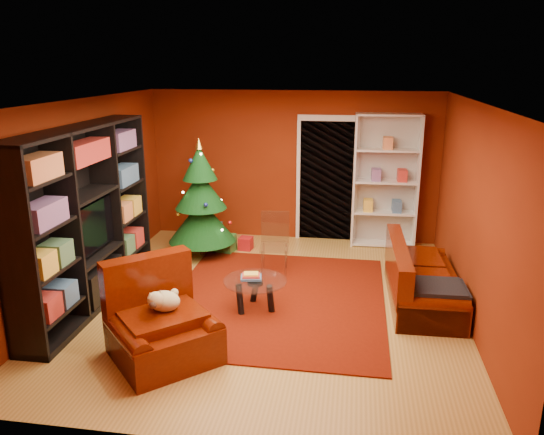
% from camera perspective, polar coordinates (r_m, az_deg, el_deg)
% --- Properties ---
extents(floor, '(5.00, 5.50, 0.05)m').
position_cam_1_polar(floor, '(7.12, -0.51, -9.23)').
color(floor, '#A87D33').
rests_on(floor, ground).
extents(ceiling, '(5.00, 5.50, 0.05)m').
position_cam_1_polar(ceiling, '(6.44, -0.57, 12.56)').
color(ceiling, silver).
rests_on(ceiling, wall_back).
extents(wall_back, '(5.00, 0.05, 2.60)m').
position_cam_1_polar(wall_back, '(9.34, 2.29, 5.54)').
color(wall_back, maroon).
rests_on(wall_back, ground).
extents(wall_left, '(0.05, 5.50, 2.60)m').
position_cam_1_polar(wall_left, '(7.49, -19.98, 1.83)').
color(wall_left, maroon).
rests_on(wall_left, ground).
extents(wall_right, '(0.05, 5.50, 2.60)m').
position_cam_1_polar(wall_right, '(6.73, 21.18, 0.15)').
color(wall_right, maroon).
rests_on(wall_right, ground).
extents(doorway, '(1.06, 0.60, 2.16)m').
position_cam_1_polar(doorway, '(9.29, 5.92, 3.84)').
color(doorway, black).
rests_on(doorway, floor).
extents(rug, '(2.84, 3.31, 0.02)m').
position_cam_1_polar(rug, '(7.16, 0.52, -8.78)').
color(rug, '#631304').
rests_on(rug, floor).
extents(media_unit, '(0.50, 3.01, 2.31)m').
position_cam_1_polar(media_unit, '(7.12, -19.36, -0.05)').
color(media_unit, black).
rests_on(media_unit, floor).
extents(christmas_tree, '(1.16, 1.16, 1.94)m').
position_cam_1_polar(christmas_tree, '(8.59, -7.66, 1.97)').
color(christmas_tree, '#0B3B13').
rests_on(christmas_tree, floor).
extents(gift_box_teal, '(0.37, 0.37, 0.32)m').
position_cam_1_polar(gift_box_teal, '(9.39, -6.40, -1.65)').
color(gift_box_teal, '#1D6D6B').
rests_on(gift_box_teal, floor).
extents(gift_box_green, '(0.33, 0.33, 0.29)m').
position_cam_1_polar(gift_box_green, '(8.89, -5.01, -2.79)').
color(gift_box_green, '#2C712B').
rests_on(gift_box_green, floor).
extents(gift_box_red, '(0.24, 0.24, 0.21)m').
position_cam_1_polar(gift_box_red, '(8.98, -2.84, -2.80)').
color(gift_box_red, '#A61318').
rests_on(gift_box_red, floor).
extents(white_bookshelf, '(1.08, 0.41, 2.31)m').
position_cam_1_polar(white_bookshelf, '(9.12, 12.10, 3.80)').
color(white_bookshelf, white).
rests_on(white_bookshelf, floor).
extents(armchair, '(1.53, 1.53, 0.85)m').
position_cam_1_polar(armchair, '(5.80, -11.65, -10.95)').
color(armchair, '#471002').
rests_on(armchair, rug).
extents(dog, '(0.50, 0.49, 0.28)m').
position_cam_1_polar(dog, '(5.77, -11.50, -8.81)').
color(dog, beige).
rests_on(dog, armchair).
extents(sofa, '(0.88, 1.89, 0.80)m').
position_cam_1_polar(sofa, '(7.23, 16.01, -5.82)').
color(sofa, '#471002').
rests_on(sofa, rug).
extents(coffee_table, '(0.94, 0.94, 0.50)m').
position_cam_1_polar(coffee_table, '(6.81, -1.82, -8.29)').
color(coffee_table, gray).
rests_on(coffee_table, rug).
extents(acrylic_chair, '(0.47, 0.50, 0.83)m').
position_cam_1_polar(acrylic_chair, '(7.87, 0.25, -3.21)').
color(acrylic_chair, '#66605B').
rests_on(acrylic_chair, rug).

